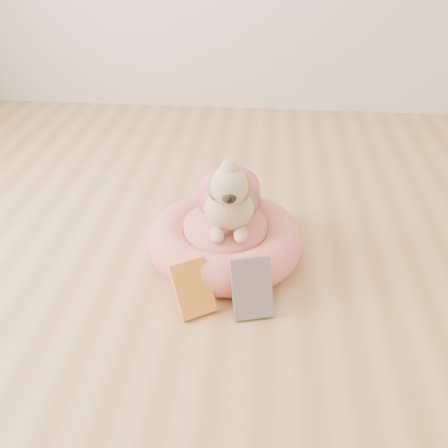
# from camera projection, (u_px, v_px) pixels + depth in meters

# --- Properties ---
(floor) EXTENTS (4.50, 4.50, 0.00)m
(floor) POSITION_uv_depth(u_px,v_px,m) (213.00, 386.00, 1.42)
(floor) COLOR #B07F49
(floor) RESTS_ON ground
(pet_bed) EXTENTS (0.59, 0.59, 0.15)m
(pet_bed) POSITION_uv_depth(u_px,v_px,m) (225.00, 240.00, 1.90)
(pet_bed) COLOR #D57153
(pet_bed) RESTS_ON floor
(dog) EXTENTS (0.32, 0.44, 0.30)m
(dog) POSITION_uv_depth(u_px,v_px,m) (229.00, 183.00, 1.80)
(dog) COLOR brown
(dog) RESTS_ON pet_bed
(book_yellow) EXTENTS (0.17, 0.17, 0.16)m
(book_yellow) POSITION_uv_depth(u_px,v_px,m) (193.00, 288.00, 1.65)
(book_yellow) COLOR yellow
(book_yellow) RESTS_ON floor
(book_white) EXTENTS (0.16, 0.14, 0.19)m
(book_white) POSITION_uv_depth(u_px,v_px,m) (252.00, 288.00, 1.63)
(book_white) COLOR silver
(book_white) RESTS_ON floor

